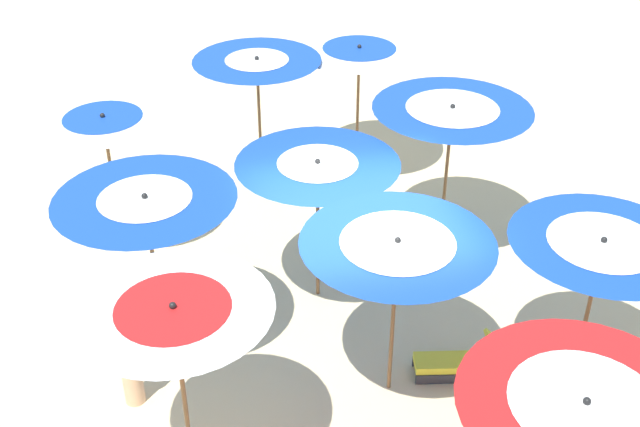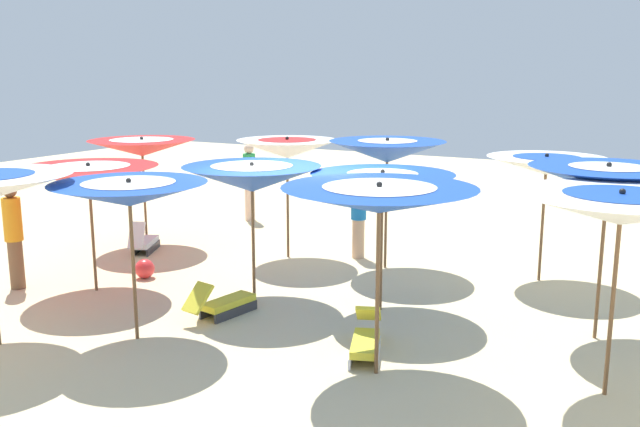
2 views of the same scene
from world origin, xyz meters
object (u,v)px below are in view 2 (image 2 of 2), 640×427
object	(u,v)px
beach_umbrella_2	(546,165)
beach_umbrella_5	(387,151)
beach_umbrella_7	(252,178)
beachgoer_2	(359,214)
beach_umbrella_0	(621,209)
lounger_0	(223,303)
beach_umbrella_1	(608,180)
lounger_2	(144,242)
beachgoer_0	(14,234)
beach_umbrella_10	(89,176)
beach_umbrella_4	(382,183)
beach_umbrella_3	(379,199)
beachgoer_1	(249,180)
beach_umbrella_6	(129,194)
beach_umbrella_11	(142,147)
beach_umbrella_8	(287,149)
lounger_1	(366,340)
beach_ball	(145,269)

from	to	relation	value
beach_umbrella_2	beach_umbrella_5	bearing A→B (deg)	11.61
beach_umbrella_7	beachgoer_2	distance (m)	3.28
beach_umbrella_0	lounger_0	bearing A→B (deg)	-0.22
beach_umbrella_2	lounger_0	xyz separation A→B (m)	(3.79, 4.12, -1.83)
beach_umbrella_1	beach_umbrella_7	xyz separation A→B (m)	(5.07, 0.84, -0.23)
lounger_2	beachgoer_0	world-z (taller)	beachgoer_0
beachgoer_0	beachgoer_2	xyz separation A→B (m)	(-4.22, -4.51, -0.07)
beach_umbrella_10	beach_umbrella_4	bearing A→B (deg)	-163.02
beach_umbrella_3	beachgoer_1	xyz separation A→B (m)	(6.32, -6.59, -1.16)
beachgoer_1	beach_umbrella_2	bearing A→B (deg)	47.21
lounger_2	beach_umbrella_4	bearing A→B (deg)	-124.50
beach_umbrella_10	beachgoer_1	bearing A→B (deg)	-81.56
beach_umbrella_5	beachgoer_1	size ratio (longest dim) A/B	1.29
beach_umbrella_0	lounger_0	world-z (taller)	beach_umbrella_0
beach_umbrella_10	lounger_2	size ratio (longest dim) A/B	1.84
beach_umbrella_2	beach_umbrella_6	bearing A→B (deg)	51.52
beach_umbrella_3	lounger_0	distance (m)	3.52
beach_umbrella_11	beachgoer_1	xyz separation A→B (m)	(-0.49, -3.14, -1.07)
beach_umbrella_11	beachgoer_2	xyz separation A→B (m)	(-4.33, -1.25, -1.20)
beach_umbrella_8	beach_umbrella_0	bearing A→B (deg)	151.61
beach_umbrella_10	beachgoer_0	xyz separation A→B (m)	(1.25, 0.54, -1.00)
beach_umbrella_7	beachgoer_0	xyz separation A→B (m)	(3.82, 1.46, -1.03)
lounger_0	lounger_1	bearing A→B (deg)	-86.85
beach_umbrella_8	beachgoer_2	world-z (taller)	beach_umbrella_8
beach_umbrella_5	beach_umbrella_0	bearing A→B (deg)	139.88
beach_umbrella_7	lounger_1	world-z (taller)	beach_umbrella_7
beach_umbrella_8	beachgoer_1	xyz separation A→B (m)	(2.60, -2.50, -1.15)
beach_umbrella_4	lounger_0	size ratio (longest dim) A/B	1.73
beach_umbrella_5	beach_umbrella_6	size ratio (longest dim) A/B	1.09
lounger_2	beachgoer_2	xyz separation A→B (m)	(-3.96, -1.71, 0.65)
beach_umbrella_6	beach_ball	bearing A→B (deg)	-49.66
beach_umbrella_6	beach_umbrella_10	world-z (taller)	beach_umbrella_6
beach_umbrella_4	lounger_1	bearing A→B (deg)	107.45
beach_umbrella_0	beach_umbrella_11	size ratio (longest dim) A/B	1.04
beach_umbrella_10	lounger_2	xyz separation A→B (m)	(0.99, -2.26, -1.73)
beach_umbrella_2	beach_umbrella_8	distance (m)	4.74
beach_umbrella_2	beachgoer_2	xyz separation A→B (m)	(3.44, 0.16, -1.17)
beachgoer_1	beach_ball	world-z (taller)	beachgoer_1
beach_umbrella_8	lounger_2	bearing A→B (deg)	22.18
beach_umbrella_0	beachgoer_1	distance (m)	10.67
beach_umbrella_7	beach_ball	world-z (taller)	beach_umbrella_7
beach_umbrella_11	lounger_0	world-z (taller)	beach_umbrella_11
beach_umbrella_6	beachgoer_0	distance (m)	3.60
beach_umbrella_5	beach_umbrella_11	world-z (taller)	beach_umbrella_5
beach_umbrella_1	beach_umbrella_0	bearing A→B (deg)	100.67
beach_umbrella_3	beachgoer_1	distance (m)	9.21
beach_umbrella_8	beach_umbrella_10	size ratio (longest dim) A/B	1.07
beach_umbrella_0	beach_umbrella_3	distance (m)	2.62
lounger_1	beach_ball	distance (m)	5.01
beach_umbrella_7	beach_umbrella_8	xyz separation A→B (m)	(0.84, -2.45, 0.18)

